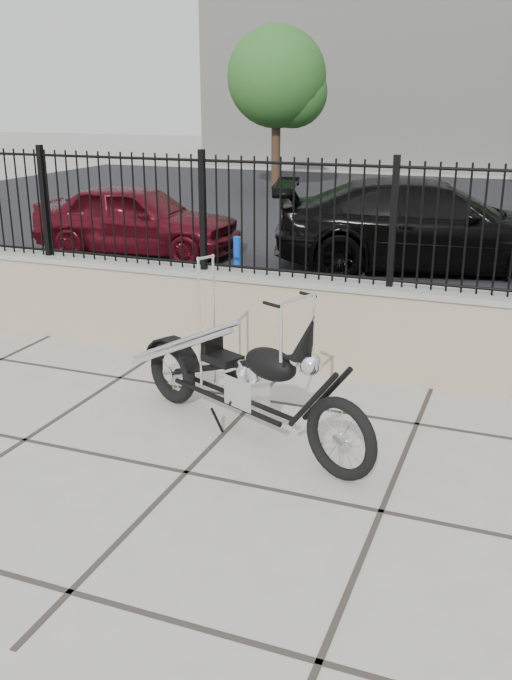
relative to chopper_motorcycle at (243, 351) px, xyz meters
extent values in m
plane|color=#99968E|center=(-0.16, -0.77, -0.75)|extent=(90.00, 90.00, 0.00)
plane|color=black|center=(-0.16, 11.73, -0.75)|extent=(30.00, 30.00, 0.00)
cube|color=gray|center=(-0.16, 1.73, -0.27)|extent=(14.00, 0.36, 0.96)
cube|color=black|center=(-0.16, 1.73, 0.81)|extent=(14.00, 0.08, 1.20)
cube|color=beige|center=(-0.16, 25.73, 3.25)|extent=(22.00, 6.00, 8.00)
imported|color=#4C0A14|center=(-4.57, 6.14, -0.12)|extent=(3.81, 1.72, 1.27)
imported|color=black|center=(0.48, 6.84, -0.02)|extent=(5.38, 3.25, 1.46)
cylinder|color=#0B45A6|center=(-1.77, 4.10, -0.32)|extent=(0.12, 0.12, 0.86)
cylinder|color=#382619|center=(-5.35, 15.65, 0.59)|extent=(0.27, 0.27, 2.69)
sphere|color=#42702A|center=(-5.35, 15.65, 2.65)|extent=(2.86, 2.86, 2.86)
camera|label=1|loc=(2.11, -5.11, 1.97)|focal=38.00mm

